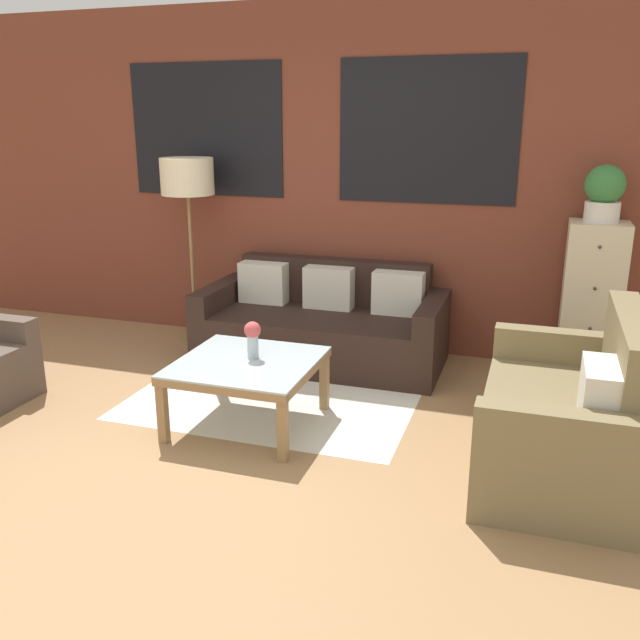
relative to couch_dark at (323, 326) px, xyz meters
name	(u,v)px	position (x,y,z in m)	size (l,w,h in m)	color
ground_plane	(176,467)	(-0.25, -1.95, -0.29)	(16.00, 16.00, 0.00)	#9E754C
wall_back_brick	(313,179)	(-0.25, 0.49, 1.12)	(8.40, 0.09, 2.80)	brown
rug	(281,391)	(-0.08, -0.73, -0.28)	(1.96, 1.66, 0.00)	silver
couch_dark	(323,326)	(0.00, 0.00, 0.00)	(1.93, 0.88, 0.78)	black
settee_vintage	(567,419)	(1.83, -1.31, 0.02)	(0.80, 1.42, 0.92)	olive
coffee_table	(247,371)	(-0.08, -1.31, 0.08)	(0.85, 0.85, 0.44)	silver
floor_lamp	(187,182)	(-1.22, 0.10, 1.10)	(0.44, 0.44, 1.59)	olive
drawer_cabinet	(591,302)	(2.00, 0.23, 0.31)	(0.42, 0.37, 1.19)	beige
potted_plant	(604,192)	(2.00, 0.23, 1.11)	(0.28, 0.28, 0.40)	silver
flower_vase	(253,336)	(-0.06, -1.25, 0.29)	(0.11, 0.11, 0.24)	#ADBCC6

